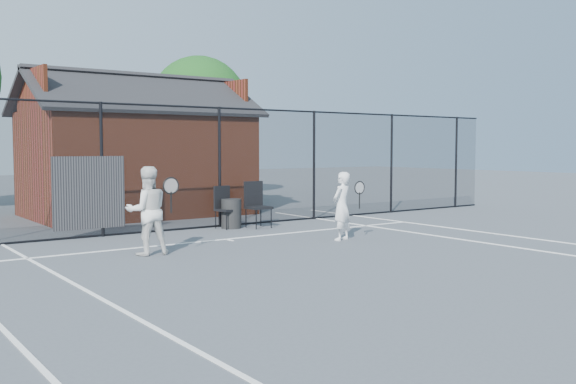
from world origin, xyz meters
TOP-DOWN VIEW (x-y plane):
  - ground at (0.00, 0.00)m, footprint 80.00×80.00m
  - court_lines at (0.00, -1.32)m, footprint 11.02×18.00m
  - fence at (-0.30, 5.00)m, footprint 22.04×3.00m
  - clubhouse at (0.50, 9.00)m, footprint 6.50×4.36m
  - tree_right at (5.50, 14.50)m, footprint 3.97×3.97m
  - player_front at (1.97, 1.45)m, footprint 0.70×0.56m
  - player_back at (-2.19, 2.12)m, footprint 0.93×0.73m
  - chair_left at (0.98, 4.60)m, footprint 0.57×0.59m
  - chair_right at (1.68, 4.26)m, footprint 0.55×0.57m
  - waste_bin at (1.09, 4.60)m, footprint 0.59×0.59m

SIDE VIEW (x-z plane):
  - ground at x=0.00m, z-range 0.00..0.00m
  - court_lines at x=0.00m, z-range 0.00..0.01m
  - waste_bin at x=1.09m, z-range 0.00..0.72m
  - chair_left at x=0.98m, z-range 0.00..1.02m
  - chair_right at x=1.68m, z-range 0.00..1.12m
  - player_front at x=1.97m, z-range 0.00..1.47m
  - player_back at x=-2.19m, z-range 0.00..1.65m
  - fence at x=-0.30m, z-range -0.05..2.95m
  - clubhouse at x=0.50m, z-range -0.49..3.70m
  - tree_right at x=5.50m, z-range 0.86..6.56m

